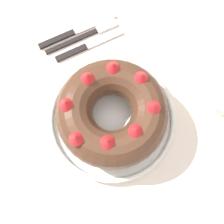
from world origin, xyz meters
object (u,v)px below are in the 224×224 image
Objects in this scene: serving_knife at (73,33)px; fork at (87,35)px; serving_dish at (112,118)px; bundt_cake at (112,112)px; cake_knife at (85,47)px.

fork is at bearing 49.87° from serving_knife.
serving_dish is 0.28m from serving_knife.
bundt_cake is at bearing -156.34° from serving_dish.
cake_knife is (0.03, -0.02, 0.00)m from fork.
serving_knife is at bearing 176.98° from bundt_cake.
fork is at bearing 169.20° from bundt_cake.
bundt_cake is at bearing -5.79° from cake_knife.
bundt_cake is 0.23m from cake_knife.
serving_dish is 1.56× the size of cake_knife.
bundt_cake reaches higher than fork.
serving_dish reaches higher than fork.
serving_knife is 0.06m from cake_knife.
cake_knife is at bearing -28.18° from fork.
serving_knife is 1.17× the size of cake_knife.
bundt_cake is at bearing -5.60° from fork.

